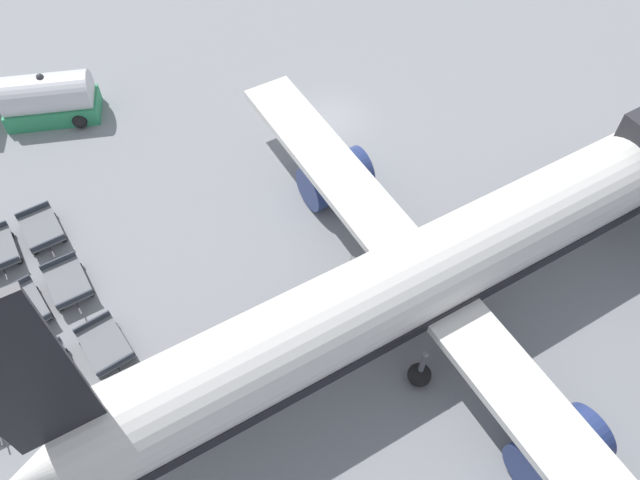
{
  "coord_description": "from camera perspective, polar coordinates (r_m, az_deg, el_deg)",
  "views": [
    {
      "loc": [
        24.15,
        -15.53,
        25.54
      ],
      "look_at": [
        8.24,
        -5.76,
        1.15
      ],
      "focal_mm": 35.0,
      "sensor_mm": 36.0,
      "label": 1
    }
  ],
  "objects": [
    {
      "name": "baggage_dolly_row_mid_a_col_b",
      "position": [
        32.4,
        -25.42,
        -5.61
      ],
      "size": [
        3.44,
        2.01,
        0.92
      ],
      "color": "slate",
      "rests_on": "ground_plane"
    },
    {
      "name": "baggage_dolly_row_mid_b_col_a",
      "position": [
        35.02,
        -24.09,
        0.88
      ],
      "size": [
        3.39,
        1.89,
        0.92
      ],
      "color": "slate",
      "rests_on": "ground_plane"
    },
    {
      "name": "baggage_dolly_row_mid_a_col_c",
      "position": [
        30.08,
        -23.32,
        -11.14
      ],
      "size": [
        3.38,
        1.86,
        0.92
      ],
      "color": "slate",
      "rests_on": "ground_plane"
    },
    {
      "name": "fuel_tanker_primary",
      "position": [
        41.38,
        -24.87,
        11.46
      ],
      "size": [
        5.53,
        8.81,
        3.12
      ],
      "color": "white",
      "rests_on": "ground_plane"
    },
    {
      "name": "baggage_dolly_row_mid_b_col_c",
      "position": [
        29.92,
        -19.04,
        -9.12
      ],
      "size": [
        3.44,
        2.0,
        0.92
      ],
      "color": "slate",
      "rests_on": "ground_plane"
    },
    {
      "name": "baggage_dolly_row_mid_b_col_b",
      "position": [
        32.4,
        -22.07,
        -3.66
      ],
      "size": [
        3.38,
        1.86,
        0.92
      ],
      "color": "slate",
      "rests_on": "ground_plane"
    },
    {
      "name": "airplane",
      "position": [
        27.76,
        11.26,
        -2.32
      ],
      "size": [
        31.1,
        38.78,
        12.96
      ],
      "color": "white",
      "rests_on": "ground_plane"
    },
    {
      "name": "ground_plane",
      "position": [
        38.42,
        0.92,
        10.91
      ],
      "size": [
        500.0,
        500.0,
        0.0
      ],
      "primitive_type": "plane",
      "color": "gray"
    }
  ]
}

